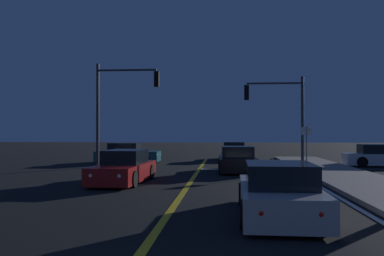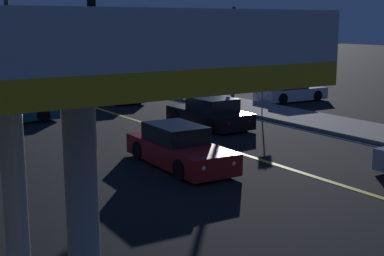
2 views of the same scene
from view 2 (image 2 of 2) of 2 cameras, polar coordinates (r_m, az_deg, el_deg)
lane_line_center at (r=17.74m, az=11.35°, el=-4.58°), size 0.20×36.45×0.01m
stop_bar at (r=26.33m, az=1.31°, el=0.71°), size 5.29×0.50×0.01m
car_mid_block_charcoal at (r=33.14m, az=-7.70°, el=3.75°), size 1.96×4.27×1.34m
car_distant_tail_teal at (r=27.28m, az=-18.46°, el=1.73°), size 4.35×1.88×1.34m
car_far_approaching_black at (r=24.89m, az=1.85°, el=1.46°), size 2.04×4.40×1.34m
car_following_oncoming_red at (r=18.20m, az=-1.38°, el=-2.09°), size 1.97×4.78×1.34m
car_lead_oncoming_white at (r=33.50m, az=10.10°, el=3.75°), size 4.39×2.05×1.34m
traffic_signal_near_right at (r=29.05m, az=2.25°, el=8.85°), size 3.57×0.28×5.44m
traffic_signal_far_left at (r=23.36m, az=-15.38°, el=9.07°), size 3.76×0.28×6.14m
street_sign_corner at (r=27.62m, az=7.31°, el=4.47°), size 0.56×0.07×2.39m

